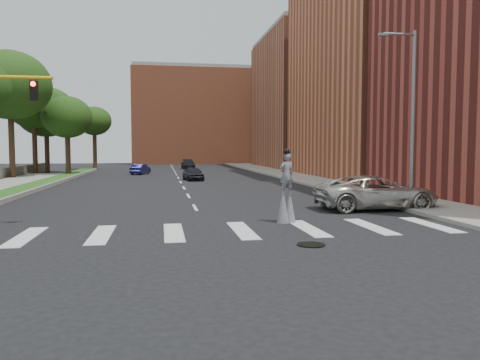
% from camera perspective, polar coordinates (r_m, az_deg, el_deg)
% --- Properties ---
extents(ground_plane, '(160.00, 160.00, 0.00)m').
position_cam_1_polar(ground_plane, '(16.58, -3.52, -6.89)').
color(ground_plane, black).
rests_on(ground_plane, ground).
extents(grass_median, '(2.00, 60.00, 0.25)m').
position_cam_1_polar(grass_median, '(37.62, -24.64, -0.95)').
color(grass_median, '#205317').
rests_on(grass_median, ground).
extents(median_curb, '(0.20, 60.00, 0.28)m').
position_cam_1_polar(median_curb, '(37.36, -23.09, -0.91)').
color(median_curb, gray).
rests_on(median_curb, ground).
extents(sidewalk_right, '(5.00, 90.00, 0.18)m').
position_cam_1_polar(sidewalk_right, '(43.68, 9.42, -0.05)').
color(sidewalk_right, gray).
rests_on(sidewalk_right, ground).
extents(manhole, '(0.90, 0.90, 0.04)m').
position_cam_1_polar(manhole, '(15.28, 8.66, -7.80)').
color(manhole, black).
rests_on(manhole, ground).
extents(building_mid, '(16.00, 22.00, 24.00)m').
position_cam_1_polar(building_mid, '(52.68, 17.83, 13.50)').
color(building_mid, '#C6623E').
rests_on(building_mid, ground).
extents(building_far, '(16.00, 22.00, 20.00)m').
position_cam_1_polar(building_far, '(74.41, 9.16, 9.25)').
color(building_far, '#AA5B3E').
rests_on(building_far, ground).
extents(building_backdrop, '(26.00, 14.00, 18.00)m').
position_cam_1_polar(building_backdrop, '(94.69, -4.94, 7.54)').
color(building_backdrop, '#C6623E').
rests_on(building_backdrop, ground).
extents(streetlight, '(2.05, 0.20, 9.00)m').
position_cam_1_polar(streetlight, '(25.59, 20.16, 7.71)').
color(streetlight, slate).
rests_on(streetlight, ground).
extents(stilt_performer, '(0.83, 0.61, 3.09)m').
position_cam_1_polar(stilt_performer, '(19.47, 5.68, -1.63)').
color(stilt_performer, '#372216').
rests_on(stilt_performer, ground).
extents(suv_crossing, '(6.15, 2.86, 1.71)m').
position_cam_1_polar(suv_crossing, '(24.61, 16.26, -1.47)').
color(suv_crossing, beige).
rests_on(suv_crossing, ground).
extents(car_near, '(2.06, 4.01, 1.30)m').
position_cam_1_polar(car_near, '(44.73, -5.75, 0.80)').
color(car_near, black).
rests_on(car_near, ground).
extents(car_mid, '(2.35, 3.88, 1.21)m').
position_cam_1_polar(car_mid, '(55.65, -12.03, 1.31)').
color(car_mid, '#171953').
rests_on(car_mid, ground).
extents(car_far, '(1.99, 4.79, 1.38)m').
position_cam_1_polar(car_far, '(69.01, -6.36, 1.95)').
color(car_far, black).
rests_on(car_far, ground).
extents(tree_4, '(7.88, 7.88, 12.56)m').
position_cam_1_polar(tree_4, '(51.61, -26.26, 10.32)').
color(tree_4, '#372216').
rests_on(tree_4, ground).
extents(tree_5, '(7.06, 7.06, 10.39)m').
position_cam_1_polar(tree_5, '(61.39, -22.58, 7.65)').
color(tree_5, '#372216').
rests_on(tree_5, ground).
extents(tree_6, '(5.39, 5.39, 8.73)m').
position_cam_1_polar(tree_6, '(54.99, -20.34, 7.16)').
color(tree_6, '#372216').
rests_on(tree_6, ground).
extents(tree_7, '(4.74, 4.74, 8.84)m').
position_cam_1_polar(tree_7, '(68.95, -17.34, 6.83)').
color(tree_7, '#372216').
rests_on(tree_7, ground).
extents(tree_8, '(6.18, 6.18, 10.55)m').
position_cam_1_polar(tree_8, '(59.03, -23.86, 8.27)').
color(tree_8, '#372216').
rests_on(tree_8, ground).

